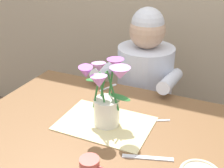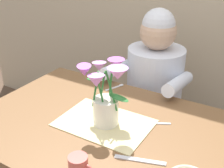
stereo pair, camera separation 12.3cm
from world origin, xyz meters
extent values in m
cube|color=brown|center=(0.00, 0.00, 0.72)|extent=(1.20, 0.80, 0.04)
cylinder|color=brown|center=(-0.54, 0.34, 0.35)|extent=(0.06, 0.06, 0.70)
cylinder|color=#4C4C56|center=(-0.04, 0.62, 0.20)|extent=(0.30, 0.30, 0.40)
cylinder|color=silver|center=(-0.04, 0.62, 0.65)|extent=(0.34, 0.34, 0.50)
sphere|color=tan|center=(-0.04, 0.62, 1.00)|extent=(0.21, 0.21, 0.21)
sphere|color=silver|center=(-0.04, 0.62, 1.04)|extent=(0.19, 0.19, 0.19)
cylinder|color=silver|center=(-0.23, 0.48, 0.78)|extent=(0.07, 0.33, 0.12)
cylinder|color=silver|center=(0.15, 0.48, 0.78)|extent=(0.07, 0.33, 0.12)
cube|color=beige|center=(-0.02, 0.01, 0.74)|extent=(0.40, 0.28, 0.00)
cylinder|color=silver|center=(-0.01, 0.01, 0.80)|extent=(0.11, 0.11, 0.12)
cylinder|color=#2D7533|center=(0.02, 0.00, 0.92)|extent=(0.06, 0.01, 0.17)
cone|color=#CC7FDB|center=(0.06, -0.01, 1.00)|extent=(0.11, 0.11, 0.05)
sphere|color=#E5D14C|center=(0.06, -0.01, 1.01)|extent=(0.02, 0.02, 0.02)
cylinder|color=#2D7533|center=(-0.01, 0.04, 0.92)|extent=(0.04, 0.04, 0.17)
cone|color=#A351B7|center=(0.00, 0.08, 1.01)|extent=(0.10, 0.10, 0.04)
sphere|color=#E5D14C|center=(0.00, 0.08, 1.01)|extent=(0.02, 0.02, 0.02)
cylinder|color=#2D7533|center=(-0.03, 0.02, 0.91)|extent=(0.05, 0.04, 0.16)
cone|color=#CC7FDB|center=(-0.06, 0.03, 0.99)|extent=(0.09, 0.09, 0.04)
sphere|color=#E5D14C|center=(-0.06, 0.03, 1.00)|extent=(0.02, 0.02, 0.02)
cylinder|color=#2D7533|center=(-0.04, -0.02, 0.92)|extent=(0.05, 0.02, 0.17)
cone|color=#A351B7|center=(-0.07, -0.05, 1.00)|extent=(0.08, 0.08, 0.05)
sphere|color=#E5D14C|center=(-0.07, -0.05, 1.01)|extent=(0.02, 0.02, 0.02)
cylinder|color=#2D7533|center=(-0.01, -0.03, 0.90)|extent=(0.01, 0.05, 0.15)
cone|color=#CC7FDB|center=(-0.01, -0.06, 0.98)|extent=(0.10, 0.10, 0.05)
sphere|color=#E5D14C|center=(-0.01, -0.06, 0.98)|extent=(0.02, 0.02, 0.02)
ellipsoid|color=#2D7533|center=(0.05, 0.01, 0.89)|extent=(0.09, 0.05, 0.02)
ellipsoid|color=#2D7533|center=(-0.07, 0.02, 0.94)|extent=(0.09, 0.05, 0.03)
cube|color=silver|center=(0.22, -0.13, 0.74)|extent=(0.19, 0.07, 0.00)
cylinder|color=#CC564C|center=(0.08, -0.30, 0.78)|extent=(0.07, 0.07, 0.08)
cube|color=silver|center=(0.19, 0.13, 0.74)|extent=(0.09, 0.06, 0.00)
ellipsoid|color=silver|center=(0.14, 0.10, 0.74)|extent=(0.03, 0.03, 0.01)
cube|color=silver|center=(-0.16, 0.32, 0.74)|extent=(0.05, 0.10, 0.00)
ellipsoid|color=silver|center=(-0.14, 0.37, 0.74)|extent=(0.03, 0.03, 0.01)
camera|label=1|loc=(0.46, -0.96, 1.46)|focal=46.79mm
camera|label=2|loc=(0.57, -0.90, 1.46)|focal=46.79mm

